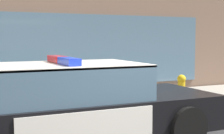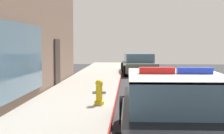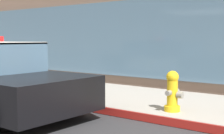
{
  "view_description": "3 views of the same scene",
  "coord_description": "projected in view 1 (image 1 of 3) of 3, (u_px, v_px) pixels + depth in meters",
  "views": [
    {
      "loc": [
        -2.69,
        -4.18,
        1.79
      ],
      "look_at": [
        0.37,
        2.5,
        1.18
      ],
      "focal_mm": 54.58,
      "sensor_mm": 36.0,
      "label": 1
    },
    {
      "loc": [
        -7.18,
        2.09,
        1.93
      ],
      "look_at": [
        1.56,
        2.5,
        1.31
      ],
      "focal_mm": 54.46,
      "sensor_mm": 36.0,
      "label": 2
    },
    {
      "loc": [
        5.19,
        -2.3,
        1.43
      ],
      "look_at": [
        1.71,
        2.22,
        0.95
      ],
      "focal_mm": 52.57,
      "sensor_mm": 36.0,
      "label": 3
    }
  ],
  "objects": [
    {
      "name": "curb_red_paint",
      "position": [
        97.0,
        119.0,
        7.29
      ],
      "size": [
        28.8,
        0.04,
        0.14
      ],
      "primitive_type": "cube",
      "color": "maroon",
      "rests_on": "ground"
    },
    {
      "name": "police_cruiser",
      "position": [
        71.0,
        105.0,
        5.73
      ],
      "size": [
        4.99,
        2.09,
        1.49
      ],
      "rotation": [
        0.0,
        0.0,
        0.0
      ],
      "color": "black",
      "rests_on": "ground"
    },
    {
      "name": "fire_hydrant",
      "position": [
        182.0,
        89.0,
        8.71
      ],
      "size": [
        0.34,
        0.39,
        0.73
      ],
      "color": "gold",
      "rests_on": "sidewalk"
    },
    {
      "name": "sidewalk",
      "position": [
        77.0,
        107.0,
        8.52
      ],
      "size": [
        48.0,
        2.67,
        0.15
      ],
      "primitive_type": "cube",
      "color": "#A39E93",
      "rests_on": "ground"
    }
  ]
}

